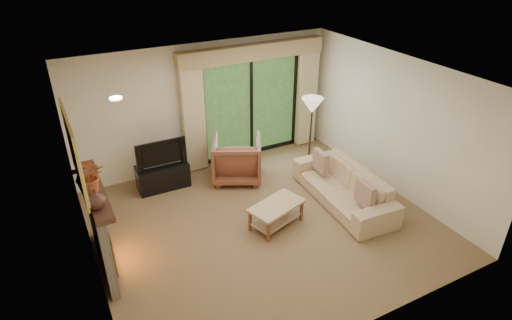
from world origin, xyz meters
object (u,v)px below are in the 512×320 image
armchair (237,159)px  coffee_table (276,215)px  media_console (163,176)px  sofa (343,187)px

armchair → coffee_table: armchair is taller
coffee_table → media_console: bearing=105.2°
sofa → coffee_table: size_ratio=2.40×
media_console → coffee_table: 2.49m
media_console → armchair: size_ratio=1.01×
media_console → armchair: (1.43, -0.36, 0.20)m
sofa → coffee_table: sofa is taller
media_console → sofa: (2.80, -2.04, 0.08)m
media_console → sofa: size_ratio=0.44×
sofa → coffee_table: 1.46m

